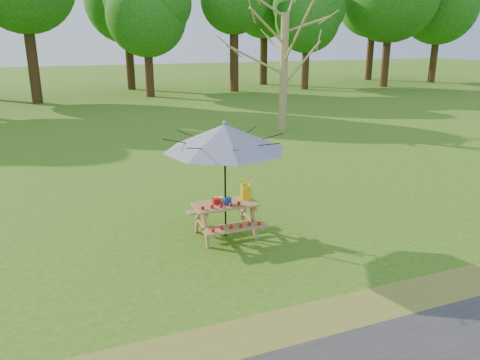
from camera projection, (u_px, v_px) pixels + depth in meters
name	position (u px, v px, depth m)	size (l,w,h in m)	color
ground	(358.00, 225.00, 9.62)	(120.00, 120.00, 0.00)	#316813
drygrass_strip	(467.00, 290.00, 7.14)	(120.00, 1.20, 0.01)	olive
picnic_table	(226.00, 220.00, 9.00)	(1.20, 1.32, 0.67)	#A76E4B
patio_umbrella	(225.00, 137.00, 8.52)	(2.60, 2.60, 2.26)	black
produce_bins	(222.00, 201.00, 8.89)	(0.33, 0.38, 0.13)	red
tomatoes_row	(221.00, 206.00, 8.67)	(0.77, 0.13, 0.07)	red
flower_bucket	(246.00, 186.00, 9.09)	(0.35, 0.32, 0.48)	yellow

